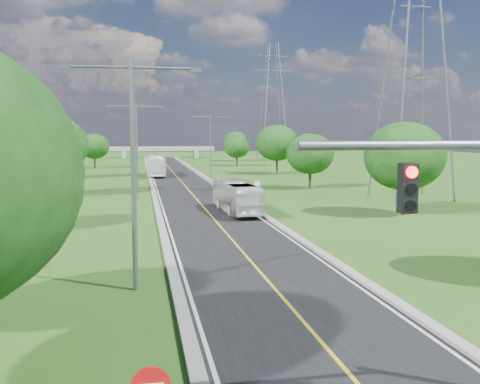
# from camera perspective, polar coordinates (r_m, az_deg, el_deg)

# --- Properties ---
(ground) EXTENTS (260.00, 260.00, 0.00)m
(ground) POSITION_cam_1_polar(r_m,az_deg,el_deg) (71.85, -6.02, 0.77)
(ground) COLOR #285919
(ground) RESTS_ON ground
(road) EXTENTS (8.00, 150.00, 0.06)m
(road) POSITION_cam_1_polar(r_m,az_deg,el_deg) (77.81, -6.38, 1.20)
(road) COLOR black
(road) RESTS_ON ground
(curb_left) EXTENTS (0.50, 150.00, 0.22)m
(curb_left) POSITION_cam_1_polar(r_m,az_deg,el_deg) (77.60, -9.51, 1.20)
(curb_left) COLOR gray
(curb_left) RESTS_ON ground
(curb_right) EXTENTS (0.50, 150.00, 0.22)m
(curb_right) POSITION_cam_1_polar(r_m,az_deg,el_deg) (78.23, -3.28, 1.32)
(curb_right) COLOR gray
(curb_right) RESTS_ON ground
(speed_limit_sign) EXTENTS (0.55, 0.09, 2.40)m
(speed_limit_sign) POSITION_cam_1_polar(r_m,az_deg,el_deg) (50.75, 1.85, 0.33)
(speed_limit_sign) COLOR slate
(speed_limit_sign) RESTS_ON ground
(overpass) EXTENTS (30.00, 3.00, 3.20)m
(overpass) POSITION_cam_1_polar(r_m,az_deg,el_deg) (151.47, -8.49, 4.52)
(overpass) COLOR gray
(overpass) RESTS_ON ground
(streetlight_near_left) EXTENTS (5.90, 0.25, 10.00)m
(streetlight_near_left) POSITION_cam_1_polar(r_m,az_deg,el_deg) (23.32, -11.35, 3.93)
(streetlight_near_left) COLOR slate
(streetlight_near_left) RESTS_ON ground
(streetlight_mid_left) EXTENTS (5.90, 0.25, 10.00)m
(streetlight_mid_left) POSITION_cam_1_polar(r_m,az_deg,el_deg) (56.30, -10.97, 5.24)
(streetlight_mid_left) COLOR slate
(streetlight_mid_left) RESTS_ON ground
(streetlight_far_right) EXTENTS (5.90, 0.25, 10.00)m
(streetlight_far_right) POSITION_cam_1_polar(r_m,az_deg,el_deg) (90.07, -3.17, 5.69)
(streetlight_far_right) COLOR slate
(streetlight_far_right) RESTS_ON ground
(power_tower_near) EXTENTS (9.00, 6.40, 28.00)m
(power_tower_near) POSITION_cam_1_polar(r_m,az_deg,el_deg) (58.74, 18.09, 12.97)
(power_tower_near) COLOR slate
(power_tower_near) RESTS_ON ground
(power_tower_far) EXTENTS (9.00, 6.40, 28.00)m
(power_tower_far) POSITION_cam_1_polar(r_m,az_deg,el_deg) (130.41, 3.51, 9.41)
(power_tower_far) COLOR slate
(power_tower_far) RESTS_ON ground
(tree_lc) EXTENTS (7.56, 7.56, 8.79)m
(tree_lc) POSITION_cam_1_polar(r_m,az_deg,el_deg) (62.01, -19.31, 4.74)
(tree_lc) COLOR black
(tree_lc) RESTS_ON ground
(tree_ld) EXTENTS (6.72, 6.72, 7.82)m
(tree_ld) POSITION_cam_1_polar(r_m,az_deg,el_deg) (86.06, -18.23, 4.70)
(tree_ld) COLOR black
(tree_ld) RESTS_ON ground
(tree_le) EXTENTS (5.88, 5.88, 6.84)m
(tree_le) POSITION_cam_1_polar(r_m,az_deg,el_deg) (109.68, -15.28, 4.74)
(tree_le) COLOR black
(tree_le) RESTS_ON ground
(tree_rb) EXTENTS (6.72, 6.72, 7.82)m
(tree_rb) POSITION_cam_1_polar(r_m,az_deg,el_deg) (46.70, 17.13, 3.67)
(tree_rb) COLOR black
(tree_rb) RESTS_ON ground
(tree_rc) EXTENTS (5.88, 5.88, 6.84)m
(tree_rc) POSITION_cam_1_polar(r_m,az_deg,el_deg) (66.65, 7.50, 4.06)
(tree_rc) COLOR black
(tree_rc) RESTS_ON ground
(tree_rd) EXTENTS (7.14, 7.14, 8.30)m
(tree_rd) POSITION_cam_1_polar(r_m,az_deg,el_deg) (90.22, 3.97, 5.25)
(tree_rd) COLOR black
(tree_rd) RESTS_ON ground
(tree_re) EXTENTS (5.46, 5.46, 6.35)m
(tree_re) POSITION_cam_1_polar(r_m,az_deg,el_deg) (113.15, -0.34, 4.84)
(tree_re) COLOR black
(tree_re) RESTS_ON ground
(tree_rf) EXTENTS (6.30, 6.30, 7.33)m
(tree_rf) POSITION_cam_1_polar(r_m,az_deg,el_deg) (133.44, -0.40, 5.32)
(tree_rf) COLOR black
(tree_rf) RESTS_ON ground
(bus_outbound) EXTENTS (2.82, 9.89, 2.73)m
(bus_outbound) POSITION_cam_1_polar(r_m,az_deg,el_deg) (45.87, -0.38, -0.52)
(bus_outbound) COLOR silver
(bus_outbound) RESTS_ON road
(bus_inbound) EXTENTS (2.99, 11.86, 3.29)m
(bus_inbound) POSITION_cam_1_polar(r_m,az_deg,el_deg) (86.51, -8.96, 2.79)
(bus_inbound) COLOR white
(bus_inbound) RESTS_ON road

